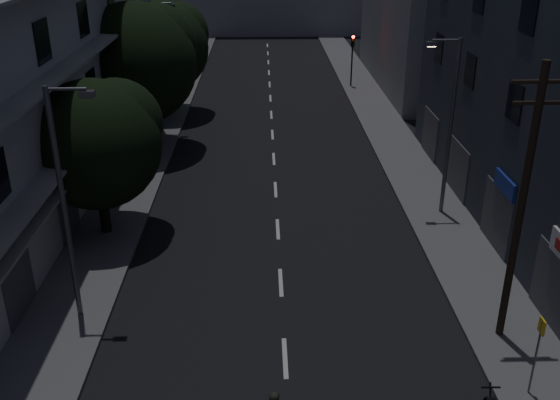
{
  "coord_description": "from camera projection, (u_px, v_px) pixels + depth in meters",
  "views": [
    {
      "loc": [
        -0.62,
        -9.37,
        12.6
      ],
      "look_at": [
        0.0,
        12.0,
        3.0
      ],
      "focal_mm": 40.0,
      "sensor_mm": 36.0,
      "label": 1
    }
  ],
  "objects": [
    {
      "name": "ground",
      "position": [
        274.0,
        156.0,
        36.52
      ],
      "size": [
        160.0,
        160.0,
        0.0
      ],
      "primitive_type": "plane",
      "color": "black",
      "rests_on": "ground"
    },
    {
      "name": "sidewalk_left",
      "position": [
        145.0,
        156.0,
        36.29
      ],
      "size": [
        3.0,
        90.0,
        0.15
      ],
      "primitive_type": "cube",
      "color": "#565659",
      "rests_on": "ground"
    },
    {
      "name": "sidewalk_right",
      "position": [
        401.0,
        154.0,
        36.69
      ],
      "size": [
        3.0,
        90.0,
        0.15
      ],
      "primitive_type": "cube",
      "color": "#565659",
      "rests_on": "ground"
    },
    {
      "name": "lane_markings",
      "position": [
        272.0,
        124.0,
        42.22
      ],
      "size": [
        0.15,
        60.5,
        0.01
      ],
      "color": "beige",
      "rests_on": "ground"
    },
    {
      "name": "building_left",
      "position": [
        0.0,
        62.0,
        26.96
      ],
      "size": [
        7.0,
        36.0,
        14.0
      ],
      "color": "#ADADA8",
      "rests_on": "ground"
    },
    {
      "name": "building_far_right",
      "position": [
        419.0,
        4.0,
        49.68
      ],
      "size": [
        6.0,
        20.0,
        13.0
      ],
      "primitive_type": "cube",
      "color": "slate",
      "rests_on": "ground"
    },
    {
      "name": "tree_near",
      "position": [
        97.0,
        139.0,
        25.71
      ],
      "size": [
        5.45,
        5.45,
        6.72
      ],
      "color": "black",
      "rests_on": "sidewalk_left"
    },
    {
      "name": "tree_mid",
      "position": [
        137.0,
        59.0,
        35.3
      ],
      "size": [
        6.89,
        6.89,
        8.48
      ],
      "color": "black",
      "rests_on": "sidewalk_left"
    },
    {
      "name": "tree_far",
      "position": [
        164.0,
        44.0,
        42.36
      ],
      "size": [
        6.22,
        6.22,
        7.69
      ],
      "color": "black",
      "rests_on": "sidewalk_left"
    },
    {
      "name": "traffic_signal_far_right",
      "position": [
        352.0,
        50.0,
        50.19
      ],
      "size": [
        0.28,
        0.37,
        4.1
      ],
      "color": "black",
      "rests_on": "sidewalk_right"
    },
    {
      "name": "traffic_signal_far_left",
      "position": [
        184.0,
        55.0,
        48.39
      ],
      "size": [
        0.28,
        0.37,
        4.1
      ],
      "color": "black",
      "rests_on": "sidewalk_left"
    },
    {
      "name": "street_lamp_left_near",
      "position": [
        66.0,
        196.0,
        19.83
      ],
      "size": [
        1.51,
        0.25,
        8.0
      ],
      "color": "#53545A",
      "rests_on": "sidewalk_left"
    },
    {
      "name": "street_lamp_right",
      "position": [
        449.0,
        120.0,
        27.42
      ],
      "size": [
        1.51,
        0.25,
        8.0
      ],
      "color": "#53565B",
      "rests_on": "sidewalk_right"
    },
    {
      "name": "street_lamp_left_far",
      "position": [
        158.0,
        61.0,
        39.02
      ],
      "size": [
        1.51,
        0.25,
        8.0
      ],
      "color": "#505357",
      "rests_on": "sidewalk_left"
    },
    {
      "name": "utility_pole",
      "position": [
        522.0,
        203.0,
        18.66
      ],
      "size": [
        1.8,
        0.24,
        9.0
      ],
      "color": "black",
      "rests_on": "sidewalk_right"
    },
    {
      "name": "bus_stop_sign",
      "position": [
        538.0,
        343.0,
        17.3
      ],
      "size": [
        0.06,
        0.35,
        2.52
      ],
      "color": "#595B60",
      "rests_on": "sidewalk_right"
    }
  ]
}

